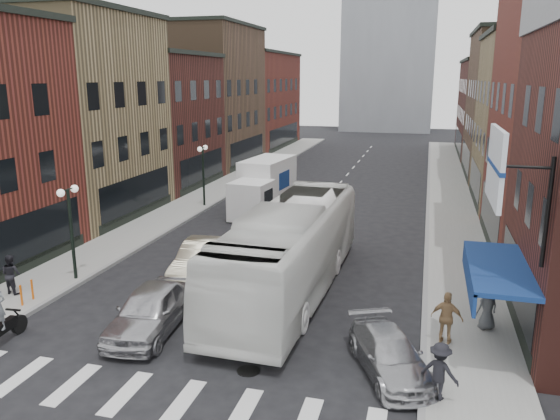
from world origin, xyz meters
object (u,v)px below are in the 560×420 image
object	(u,v)px
billboard_sign	(499,168)
sedan_left_near	(150,310)
streetlamp_near	(70,215)
streetlamp_far	(203,164)
bike_rack	(27,292)
sedan_left_far	(202,259)
curb_car	(390,354)
ped_right_c	(487,307)
transit_bus	(291,249)
ped_right_a	(440,371)
box_truck	(263,186)
ped_right_b	(447,318)
ped_left_solo	(11,274)

from	to	relation	value
billboard_sign	sedan_left_near	xyz separation A→B (m)	(-10.62, 0.09, -5.34)
streetlamp_near	streetlamp_far	world-z (taller)	same
bike_rack	sedan_left_far	xyz separation A→B (m)	(5.17, 4.70, 0.24)
curb_car	ped_right_c	xyz separation A→B (m)	(2.99, 3.51, 0.32)
sedan_left_near	streetlamp_near	bearing A→B (deg)	142.70
streetlamp_far	transit_bus	distance (m)	15.67
bike_rack	ped_right_c	world-z (taller)	ped_right_c
ped_right_a	bike_rack	bearing A→B (deg)	11.29
curb_car	sedan_left_near	bearing A→B (deg)	151.57
ped_right_c	sedan_left_far	bearing A→B (deg)	-41.92
streetlamp_near	sedan_left_near	distance (m)	6.70
transit_bus	curb_car	size ratio (longest dim) A/B	3.18
streetlamp_near	ped_right_c	bearing A→B (deg)	-1.72
box_truck	transit_bus	world-z (taller)	transit_bus
ped_right_b	ped_right_a	bearing A→B (deg)	97.91
transit_bus	curb_car	xyz separation A→B (m)	(4.33, -5.30, -1.22)
streetlamp_far	ped_right_c	world-z (taller)	streetlamp_far
transit_bus	sedan_left_near	xyz separation A→B (m)	(-3.74, -4.70, -1.02)
sedan_left_far	curb_car	xyz separation A→B (m)	(8.46, -6.00, -0.19)
ped_left_solo	ped_right_a	bearing A→B (deg)	177.44
bike_rack	box_truck	bearing A→B (deg)	75.67
billboard_sign	streetlamp_far	xyz separation A→B (m)	(-15.99, 17.50, -3.22)
ped_left_solo	ped_right_a	distance (m)	16.49
streetlamp_far	ped_left_solo	size ratio (longest dim) A/B	2.59
billboard_sign	ped_left_solo	bearing A→B (deg)	175.34
streetlamp_far	ped_right_b	distance (m)	22.00
streetlamp_near	ped_left_solo	distance (m)	3.18
billboard_sign	sedan_left_far	distance (m)	13.42
streetlamp_near	box_truck	bearing A→B (deg)	73.82
streetlamp_far	ped_right_c	size ratio (longest dim) A/B	2.69
transit_bus	curb_car	bearing A→B (deg)	-49.21
sedan_left_near	sedan_left_far	bearing A→B (deg)	89.30
streetlamp_near	bike_rack	world-z (taller)	streetlamp_near
billboard_sign	transit_bus	bearing A→B (deg)	145.12
transit_bus	ped_right_c	world-z (taller)	transit_bus
streetlamp_near	transit_bus	xyz separation A→B (m)	(9.11, 1.30, -1.10)
box_truck	ped_left_solo	world-z (taller)	box_truck
bike_rack	ped_left_solo	xyz separation A→B (m)	(-1.19, 0.62, 0.39)
ped_right_a	box_truck	bearing A→B (deg)	-40.15
box_truck	ped_right_c	xyz separation A→B (m)	(12.33, -14.60, -0.71)
billboard_sign	sedan_left_near	size ratio (longest dim) A/B	0.79
streetlamp_far	ped_right_a	world-z (taller)	streetlamp_far
streetlamp_near	bike_rack	distance (m)	3.59
billboard_sign	ped_left_solo	world-z (taller)	billboard_sign
streetlamp_near	ped_right_b	xyz separation A→B (m)	(15.06, -1.92, -1.90)
ped_left_solo	ped_right_b	size ratio (longest dim) A/B	0.92
streetlamp_far	box_truck	world-z (taller)	streetlamp_far
transit_bus	ped_right_c	bearing A→B (deg)	-12.20
bike_rack	sedan_left_near	world-z (taller)	sedan_left_near
ped_left_solo	ped_right_b	distance (m)	16.45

